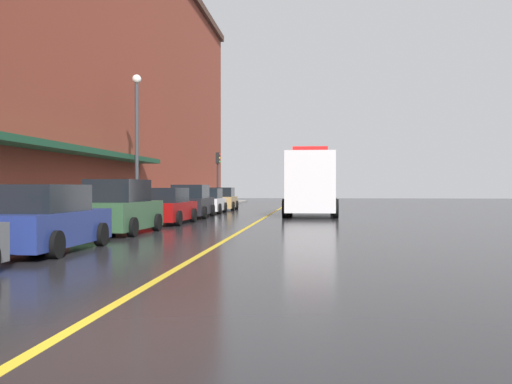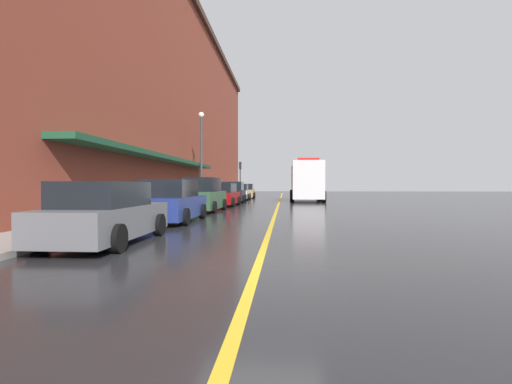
{
  "view_description": "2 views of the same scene",
  "coord_description": "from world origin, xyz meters",
  "px_view_note": "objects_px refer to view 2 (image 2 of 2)",
  "views": [
    {
      "loc": [
        2.75,
        -6.27,
        1.61
      ],
      "look_at": [
        -0.21,
        22.61,
        1.38
      ],
      "focal_mm": 41.54,
      "sensor_mm": 36.0,
      "label": 1
    },
    {
      "loc": [
        0.5,
        -6.85,
        1.48
      ],
      "look_at": [
        -2.11,
        26.85,
        0.84
      ],
      "focal_mm": 26.37,
      "sensor_mm": 36.0,
      "label": 2
    }
  ],
  "objects_px": {
    "street_lamp_left": "(201,147)",
    "parked_car_0": "(106,214)",
    "parked_car_6": "(246,191)",
    "parking_meter_0": "(188,192)",
    "parked_car_5": "(239,193)",
    "parked_car_2": "(203,196)",
    "box_truck": "(306,182)",
    "parked_car_1": "(172,202)",
    "traffic_light_near": "(240,172)",
    "parked_car_4": "(233,193)",
    "parked_car_3": "(223,195)",
    "parking_meter_1": "(70,200)"
  },
  "relations": [
    {
      "from": "parked_car_2",
      "to": "traffic_light_near",
      "type": "bearing_deg",
      "value": 4.65
    },
    {
      "from": "parked_car_1",
      "to": "parked_car_3",
      "type": "relative_size",
      "value": 1.08
    },
    {
      "from": "parking_meter_0",
      "to": "parking_meter_1",
      "type": "bearing_deg",
      "value": -90.0
    },
    {
      "from": "parked_car_2",
      "to": "parked_car_4",
      "type": "height_order",
      "value": "parked_car_2"
    },
    {
      "from": "parked_car_6",
      "to": "parking_meter_0",
      "type": "bearing_deg",
      "value": 173.43
    },
    {
      "from": "parked_car_0",
      "to": "traffic_light_near",
      "type": "bearing_deg",
      "value": 0.95
    },
    {
      "from": "parked_car_4",
      "to": "street_lamp_left",
      "type": "height_order",
      "value": "street_lamp_left"
    },
    {
      "from": "parked_car_4",
      "to": "parking_meter_1",
      "type": "distance_m",
      "value": 21.76
    },
    {
      "from": "parking_meter_0",
      "to": "parked_car_3",
      "type": "bearing_deg",
      "value": 68.74
    },
    {
      "from": "parked_car_3",
      "to": "parking_meter_1",
      "type": "relative_size",
      "value": 3.24
    },
    {
      "from": "parking_meter_1",
      "to": "traffic_light_near",
      "type": "distance_m",
      "value": 38.61
    },
    {
      "from": "parked_car_1",
      "to": "parked_car_5",
      "type": "height_order",
      "value": "parked_car_1"
    },
    {
      "from": "traffic_light_near",
      "to": "parked_car_4",
      "type": "bearing_deg",
      "value": -85.2
    },
    {
      "from": "parked_car_6",
      "to": "box_truck",
      "type": "distance_m",
      "value": 9.8
    },
    {
      "from": "parked_car_4",
      "to": "parked_car_5",
      "type": "bearing_deg",
      "value": -0.29
    },
    {
      "from": "parked_car_3",
      "to": "box_truck",
      "type": "xyz_separation_m",
      "value": [
        6.3,
        8.28,
        1.03
      ]
    },
    {
      "from": "parked_car_4",
      "to": "parking_meter_0",
      "type": "distance_m",
      "value": 9.4
    },
    {
      "from": "parked_car_4",
      "to": "traffic_light_near",
      "type": "height_order",
      "value": "traffic_light_near"
    },
    {
      "from": "street_lamp_left",
      "to": "parked_car_0",
      "type": "bearing_deg",
      "value": -84.35
    },
    {
      "from": "parked_car_1",
      "to": "traffic_light_near",
      "type": "bearing_deg",
      "value": 1.91
    },
    {
      "from": "parked_car_5",
      "to": "parked_car_3",
      "type": "bearing_deg",
      "value": 179.57
    },
    {
      "from": "parked_car_6",
      "to": "parking_meter_1",
      "type": "relative_size",
      "value": 3.36
    },
    {
      "from": "parked_car_3",
      "to": "parking_meter_1",
      "type": "bearing_deg",
      "value": 176.63
    },
    {
      "from": "parked_car_6",
      "to": "box_truck",
      "type": "bearing_deg",
      "value": -141.97
    },
    {
      "from": "parking_meter_1",
      "to": "parked_car_4",
      "type": "bearing_deg",
      "value": 86.11
    },
    {
      "from": "box_truck",
      "to": "street_lamp_left",
      "type": "xyz_separation_m",
      "value": [
        -8.38,
        -5.7,
        2.62
      ]
    },
    {
      "from": "parked_car_0",
      "to": "parked_car_6",
      "type": "bearing_deg",
      "value": -1.17
    },
    {
      "from": "parked_car_2",
      "to": "parked_car_6",
      "type": "bearing_deg",
      "value": 1.62
    },
    {
      "from": "parked_car_1",
      "to": "parking_meter_0",
      "type": "height_order",
      "value": "parked_car_1"
    },
    {
      "from": "parked_car_0",
      "to": "parked_car_3",
      "type": "bearing_deg",
      "value": -1.44
    },
    {
      "from": "parked_car_5",
      "to": "box_truck",
      "type": "height_order",
      "value": "box_truck"
    },
    {
      "from": "parked_car_0",
      "to": "parking_meter_1",
      "type": "height_order",
      "value": "parked_car_0"
    },
    {
      "from": "parked_car_5",
      "to": "parking_meter_0",
      "type": "xyz_separation_m",
      "value": [
        -1.34,
        -14.49,
        0.33
      ]
    },
    {
      "from": "parked_car_2",
      "to": "parking_meter_0",
      "type": "relative_size",
      "value": 3.22
    },
    {
      "from": "box_truck",
      "to": "street_lamp_left",
      "type": "bearing_deg",
      "value": -55.6
    },
    {
      "from": "parked_car_1",
      "to": "parked_car_5",
      "type": "xyz_separation_m",
      "value": [
        0.02,
        21.97,
        -0.06
      ]
    },
    {
      "from": "parked_car_0",
      "to": "parked_car_2",
      "type": "distance_m",
      "value": 11.33
    },
    {
      "from": "parked_car_1",
      "to": "traffic_light_near",
      "type": "xyz_separation_m",
      "value": [
        -1.26,
        33.6,
        2.37
      ]
    },
    {
      "from": "parked_car_3",
      "to": "parking_meter_0",
      "type": "bearing_deg",
      "value": 160.59
    },
    {
      "from": "parked_car_4",
      "to": "parking_meter_0",
      "type": "bearing_deg",
      "value": 169.16
    },
    {
      "from": "parked_car_5",
      "to": "parked_car_6",
      "type": "relative_size",
      "value": 0.93
    },
    {
      "from": "parked_car_3",
      "to": "parking_meter_0",
      "type": "xyz_separation_m",
      "value": [
        -1.48,
        -3.81,
        0.31
      ]
    },
    {
      "from": "parked_car_5",
      "to": "box_truck",
      "type": "relative_size",
      "value": 0.54
    },
    {
      "from": "box_truck",
      "to": "parking_meter_1",
      "type": "bearing_deg",
      "value": -17.46
    },
    {
      "from": "parked_car_2",
      "to": "traffic_light_near",
      "type": "height_order",
      "value": "traffic_light_near"
    },
    {
      "from": "parking_meter_0",
      "to": "street_lamp_left",
      "type": "distance_m",
      "value": 7.23
    },
    {
      "from": "parked_car_4",
      "to": "parked_car_3",
      "type": "bearing_deg",
      "value": 178.26
    },
    {
      "from": "parking_meter_0",
      "to": "parked_car_0",
      "type": "bearing_deg",
      "value": -84.21
    },
    {
      "from": "parked_car_1",
      "to": "traffic_light_near",
      "type": "relative_size",
      "value": 1.08
    },
    {
      "from": "parked_car_5",
      "to": "parked_car_2",
      "type": "bearing_deg",
      "value": 178.7
    }
  ]
}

